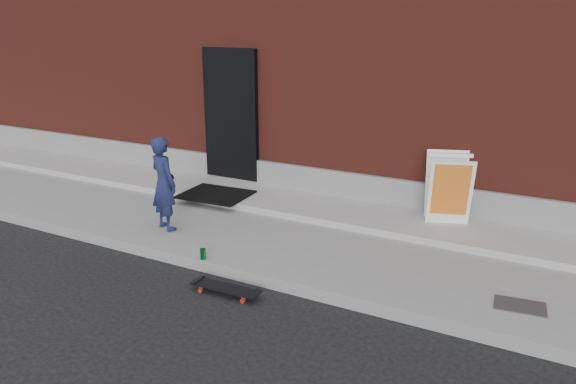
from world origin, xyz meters
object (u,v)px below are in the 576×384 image
Objects in this scene: child at (164,184)px; skateboard at (225,288)px; pizza_sign at (449,188)px; soda_can at (203,254)px.

child is 2.11m from skateboard.
child reaches higher than pizza_sign.
child is 1.61× the size of skateboard.
pizza_sign reaches higher than soda_can.
pizza_sign is 3.51m from soda_can.
child is 9.59× the size of soda_can.
soda_can is at bearing 146.58° from skateboard.
child is 1.35× the size of pizza_sign.
soda_can is (-2.37, -2.53, -0.52)m from pizza_sign.
child is 3.96m from pizza_sign.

